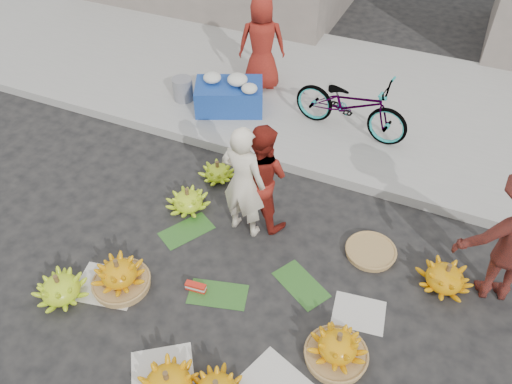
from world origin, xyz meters
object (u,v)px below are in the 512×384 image
at_px(banana_bunch_0, 119,275).
at_px(banana_bunch_4, 337,348).
at_px(vendor_cream, 243,182).
at_px(bicycle, 351,104).
at_px(flower_table, 230,95).

height_order(banana_bunch_0, banana_bunch_4, banana_bunch_0).
bearing_deg(vendor_cream, bicycle, -99.16).
distance_m(banana_bunch_0, flower_table, 3.61).
relative_size(flower_table, bicycle, 0.69).
bearing_deg(banana_bunch_4, banana_bunch_0, -177.00).
bearing_deg(bicycle, vendor_cream, 172.87).
distance_m(vendor_cream, flower_table, 2.58).
bearing_deg(vendor_cream, banana_bunch_4, 147.36).
bearing_deg(banana_bunch_0, banana_bunch_4, 3.00).
relative_size(banana_bunch_0, banana_bunch_4, 0.94).
xyz_separation_m(flower_table, bicycle, (1.91, 0.18, 0.21)).
height_order(vendor_cream, flower_table, vendor_cream).
xyz_separation_m(banana_bunch_4, vendor_cream, (-1.58, 1.24, 0.59)).
height_order(banana_bunch_0, vendor_cream, vendor_cream).
xyz_separation_m(banana_bunch_4, bicycle, (-0.96, 3.64, 0.40)).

